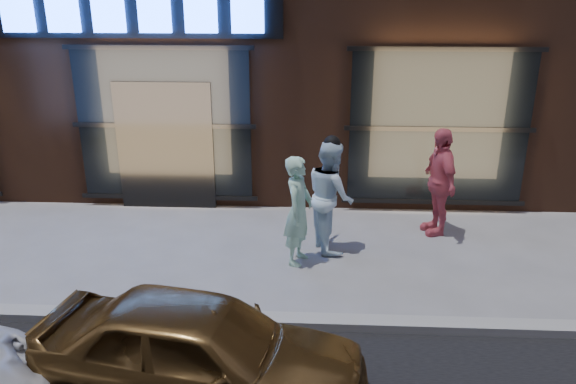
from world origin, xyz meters
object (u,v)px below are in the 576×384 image
man_cap (331,196)px  gold_sedan (200,351)px  passerby (439,182)px  man_bowtie (298,211)px

man_cap → gold_sedan: 3.91m
man_cap → passerby: (1.84, 0.69, 0.02)m
man_bowtie → gold_sedan: 3.25m
passerby → gold_sedan: (-3.21, -4.34, -0.35)m
man_cap → passerby: 1.96m
man_cap → man_bowtie: bearing=120.1°
man_cap → gold_sedan: (-1.37, -3.64, -0.32)m
man_bowtie → man_cap: (0.49, 0.53, 0.05)m
passerby → gold_sedan: passerby is taller
man_bowtie → man_cap: bearing=-26.7°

